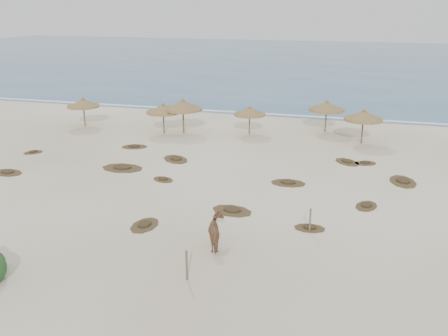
% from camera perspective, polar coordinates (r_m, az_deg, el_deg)
% --- Properties ---
extents(ground, '(160.00, 160.00, 0.00)m').
position_cam_1_polar(ground, '(26.93, -2.50, -5.52)').
color(ground, '#F6E9CA').
rests_on(ground, ground).
extents(ocean, '(200.00, 100.00, 0.01)m').
position_cam_1_polar(ocean, '(99.26, 11.22, 11.89)').
color(ocean, '#2A5080').
rests_on(ocean, ground).
extents(foam_line, '(70.00, 0.60, 0.01)m').
position_cam_1_polar(foam_line, '(51.14, 6.53, 6.06)').
color(foam_line, silver).
rests_on(foam_line, ground).
extents(palapa_0, '(3.13, 3.13, 2.74)m').
position_cam_1_polar(palapa_0, '(47.46, -15.80, 7.13)').
color(palapa_0, brown).
rests_on(palapa_0, ground).
extents(palapa_1, '(4.34, 4.34, 3.12)m').
position_cam_1_polar(palapa_1, '(43.31, -4.71, 7.11)').
color(palapa_1, brown).
rests_on(palapa_1, ground).
extents(palapa_2, '(3.65, 3.65, 2.76)m').
position_cam_1_polar(palapa_2, '(43.43, -6.97, 6.69)').
color(palapa_2, brown).
rests_on(palapa_2, ground).
extents(palapa_3, '(3.59, 3.59, 2.55)m').
position_cam_1_polar(palapa_3, '(42.98, 2.95, 6.45)').
color(palapa_3, brown).
rests_on(palapa_3, ground).
extents(palapa_4, '(3.61, 3.61, 2.89)m').
position_cam_1_polar(palapa_4, '(44.54, 11.65, 6.88)').
color(palapa_4, brown).
rests_on(palapa_4, ground).
extents(palapa_5, '(4.05, 4.05, 2.91)m').
position_cam_1_polar(palapa_5, '(41.47, 15.67, 5.74)').
color(palapa_5, brown).
rests_on(palapa_5, ground).
extents(horse, '(1.48, 2.02, 1.55)m').
position_cam_1_polar(horse, '(23.37, -0.77, -7.34)').
color(horse, brown).
rests_on(horse, ground).
extents(fence_post_near, '(0.11, 0.11, 1.33)m').
position_cam_1_polar(fence_post_near, '(20.94, -4.28, -11.02)').
color(fence_post_near, brown).
rests_on(fence_post_near, ground).
extents(fence_post_far, '(0.11, 0.11, 1.26)m').
position_cam_1_polar(fence_post_far, '(25.27, 9.81, -5.92)').
color(fence_post_far, brown).
rests_on(fence_post_far, ground).
extents(scrub_0, '(2.28, 1.66, 0.16)m').
position_cam_1_polar(scrub_0, '(36.46, -23.48, -0.46)').
color(scrub_0, brown).
rests_on(scrub_0, ground).
extents(scrub_1, '(2.95, 1.93, 0.16)m').
position_cam_1_polar(scrub_1, '(35.08, -11.53, 0.02)').
color(scrub_1, brown).
rests_on(scrub_1, ground).
extents(scrub_2, '(1.73, 1.43, 0.16)m').
position_cam_1_polar(scrub_2, '(32.40, -6.97, -1.29)').
color(scrub_2, brown).
rests_on(scrub_2, ground).
extents(scrub_3, '(2.27, 1.54, 0.16)m').
position_cam_1_polar(scrub_3, '(31.82, 7.34, -1.68)').
color(scrub_3, brown).
rests_on(scrub_3, ground).
extents(scrub_4, '(1.61, 1.98, 0.16)m').
position_cam_1_polar(scrub_4, '(29.21, 15.96, -4.17)').
color(scrub_4, brown).
rests_on(scrub_4, ground).
extents(scrub_5, '(2.07, 2.73, 0.16)m').
position_cam_1_polar(scrub_5, '(33.79, 19.76, -1.44)').
color(scrub_5, brown).
rests_on(scrub_5, ground).
extents(scrub_6, '(2.31, 1.85, 0.16)m').
position_cam_1_polar(scrub_6, '(40.04, -10.22, 2.43)').
color(scrub_6, brown).
rests_on(scrub_6, ground).
extents(scrub_7, '(2.40, 2.41, 0.16)m').
position_cam_1_polar(scrub_7, '(36.72, 13.90, 0.69)').
color(scrub_7, brown).
rests_on(scrub_7, ground).
extents(scrub_8, '(1.64, 1.67, 0.16)m').
position_cam_1_polar(scrub_8, '(40.62, -20.97, 1.70)').
color(scrub_8, brown).
rests_on(scrub_8, ground).
extents(scrub_9, '(2.56, 1.93, 0.16)m').
position_cam_1_polar(scrub_9, '(27.49, 0.92, -4.87)').
color(scrub_9, brown).
rests_on(scrub_9, ground).
extents(scrub_10, '(1.90, 1.63, 0.16)m').
position_cam_1_polar(scrub_10, '(36.78, 15.84, 0.55)').
color(scrub_10, brown).
rests_on(scrub_10, ground).
extents(scrub_11, '(1.45, 2.07, 0.16)m').
position_cam_1_polar(scrub_11, '(26.10, -9.07, -6.45)').
color(scrub_11, brown).
rests_on(scrub_11, ground).
extents(scrub_12, '(1.63, 1.11, 0.16)m').
position_cam_1_polar(scrub_12, '(25.84, 9.76, -6.75)').
color(scrub_12, brown).
rests_on(scrub_12, ground).
extents(scrub_13, '(2.77, 2.71, 0.16)m').
position_cam_1_polar(scrub_13, '(36.43, -5.54, 1.02)').
color(scrub_13, brown).
rests_on(scrub_13, ground).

